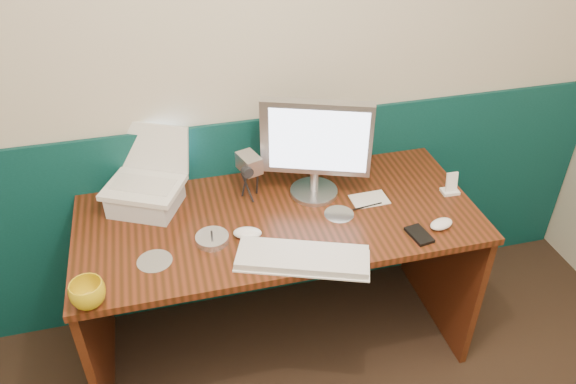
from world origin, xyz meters
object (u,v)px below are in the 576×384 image
object	(u,v)px
keyboard	(302,259)
monitor	(315,148)
mug	(88,294)
laptop	(139,164)
desk	(280,284)
camcorder	(250,177)

from	to	relation	value
keyboard	monitor	bearing A→B (deg)	88.74
keyboard	mug	bearing A→B (deg)	-157.32
laptop	mug	size ratio (longest dim) A/B	2.52
desk	keyboard	bearing A→B (deg)	-85.91
desk	camcorder	xyz separation A→B (m)	(-0.08, 0.16, 0.48)
laptop	monitor	bearing A→B (deg)	20.45
desk	laptop	size ratio (longest dim) A/B	5.45
laptop	monitor	xyz separation A→B (m)	(0.69, -0.07, 0.01)
monitor	keyboard	bearing A→B (deg)	-91.26
laptop	mug	world-z (taller)	laptop
mug	camcorder	size ratio (longest dim) A/B	0.58
monitor	mug	xyz separation A→B (m)	(-0.89, -0.43, -0.17)
keyboard	camcorder	bearing A→B (deg)	123.87
monitor	camcorder	distance (m)	0.29
laptop	keyboard	distance (m)	0.74
laptop	camcorder	size ratio (longest dim) A/B	1.46
laptop	camcorder	distance (m)	0.44
desk	monitor	distance (m)	0.63
mug	keyboard	bearing A→B (deg)	2.14
monitor	camcorder	size ratio (longest dim) A/B	2.19
desk	camcorder	size ratio (longest dim) A/B	7.95
monitor	desk	bearing A→B (deg)	-126.35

